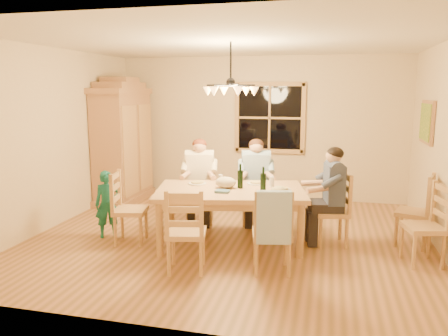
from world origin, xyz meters
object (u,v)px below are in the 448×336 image
(chair_far_right, at_px, (255,205))
(child, at_px, (108,204))
(chair_far_left, at_px, (200,204))
(chair_near_left, at_px, (187,245))
(adult_woman, at_px, (200,171))
(chandelier, at_px, (231,89))
(armoire, at_px, (123,145))
(chair_spare_front, at_px, (422,240))
(chair_near_right, at_px, (272,246))
(adult_plaid_man, at_px, (256,171))
(wine_bottle_a, at_px, (240,176))
(wine_bottle_b, at_px, (263,179))
(chair_spare_back, at_px, (413,224))
(adult_slate_man, at_px, (333,184))
(chair_end_right, at_px, (331,223))
(dining_table, at_px, (230,196))
(chair_end_left, at_px, (131,221))

(chair_far_right, distance_m, child, 2.24)
(chair_far_left, bearing_deg, chair_near_left, 90.00)
(adult_woman, bearing_deg, chair_near_left, 90.00)
(chandelier, distance_m, child, 2.36)
(armoire, bearing_deg, chair_spare_front, -22.34)
(chair_near_right, relative_size, child, 1.04)
(chair_near_right, bearing_deg, adult_plaid_man, 93.37)
(wine_bottle_a, distance_m, wine_bottle_b, 0.37)
(chair_spare_back, bearing_deg, adult_woman, 102.92)
(adult_slate_man, distance_m, child, 3.13)
(chair_far_left, bearing_deg, chair_end_right, 153.43)
(chair_near_left, distance_m, adult_plaid_man, 2.11)
(chandelier, distance_m, armoire, 3.08)
(chair_end_right, height_order, adult_slate_man, adult_slate_man)
(dining_table, distance_m, chair_spare_front, 2.43)
(chair_near_right, bearing_deg, dining_table, 117.90)
(adult_woman, bearing_deg, wine_bottle_a, 126.21)
(chair_far_left, bearing_deg, chair_near_right, 117.90)
(chair_near_left, bearing_deg, adult_plaid_man, 64.80)
(dining_table, distance_m, chair_near_left, 1.11)
(chair_far_right, distance_m, chair_spare_back, 2.26)
(chair_far_right, bearing_deg, chair_spare_back, 155.82)
(chandelier, height_order, adult_plaid_man, chandelier)
(armoire, distance_m, wine_bottle_b, 3.49)
(adult_woman, relative_size, wine_bottle_a, 2.65)
(adult_slate_man, relative_size, chair_spare_front, 0.88)
(chair_far_left, xyz_separation_m, chair_far_right, (0.85, 0.18, 0.00))
(dining_table, xyz_separation_m, chair_end_right, (1.33, 0.28, -0.36))
(dining_table, distance_m, wine_bottle_a, 0.30)
(armoire, height_order, chair_spare_front, armoire)
(chair_far_right, relative_size, adult_slate_man, 1.13)
(adult_plaid_man, bearing_deg, dining_table, 67.62)
(dining_table, xyz_separation_m, chair_end_left, (-1.33, -0.28, -0.36))
(wine_bottle_b, bearing_deg, adult_woman, 142.67)
(chair_end_left, distance_m, chair_end_right, 2.72)
(chandelier, height_order, chair_end_right, chandelier)
(chair_far_left, xyz_separation_m, adult_plaid_man, (0.85, 0.18, 0.54))
(adult_plaid_man, distance_m, wine_bottle_b, 1.07)
(wine_bottle_b, bearing_deg, dining_table, 173.53)
(adult_plaid_man, bearing_deg, adult_slate_man, 136.64)
(chair_near_right, relative_size, chair_spare_back, 1.00)
(chair_end_left, distance_m, chair_spare_front, 3.72)
(chair_spare_front, bearing_deg, chair_far_left, 58.82)
(chair_near_right, xyz_separation_m, chair_end_left, (-2.00, 0.52, 0.00))
(chair_end_left, height_order, chair_end_right, same)
(adult_woman, bearing_deg, wine_bottle_b, 130.71)
(chair_near_left, distance_m, chair_spare_front, 2.81)
(chair_near_left, xyz_separation_m, chair_spare_back, (2.68, 1.51, 0.00))
(armoire, relative_size, adult_plaid_man, 2.63)
(adult_plaid_man, relative_size, chair_spare_front, 0.88)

